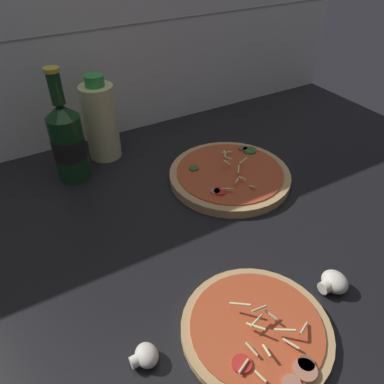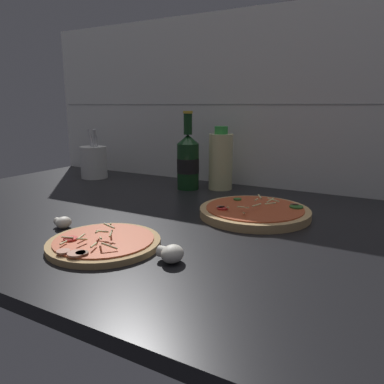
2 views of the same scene
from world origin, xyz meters
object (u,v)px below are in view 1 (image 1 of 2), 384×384
at_px(pizza_near, 257,329).
at_px(pizza_far, 230,175).
at_px(oil_bottle, 103,121).
at_px(beer_bottle, 68,141).
at_px(mushroom_right, 334,282).
at_px(mushroom_left, 145,356).

distance_m(pizza_near, pizza_far, 0.39).
relative_size(pizza_near, oil_bottle, 1.08).
relative_size(beer_bottle, oil_bottle, 1.24).
distance_m(pizza_far, mushroom_right, 0.34).
bearing_deg(pizza_far, oil_bottle, 130.07).
relative_size(pizza_near, mushroom_left, 5.66).
relative_size(pizza_near, mushroom_right, 4.65).
height_order(pizza_far, mushroom_right, pizza_far).
distance_m(pizza_far, beer_bottle, 0.37).
height_order(beer_bottle, mushroom_right, beer_bottle).
height_order(oil_bottle, mushroom_left, oil_bottle).
height_order(pizza_far, oil_bottle, oil_bottle).
height_order(mushroom_left, mushroom_right, mushroom_right).
bearing_deg(pizza_near, mushroom_right, 0.54).
xyz_separation_m(pizza_near, oil_bottle, (-0.02, 0.59, 0.09)).
bearing_deg(mushroom_left, mushroom_right, -7.17).
bearing_deg(beer_bottle, mushroom_right, -62.85).
bearing_deg(pizza_far, beer_bottle, 147.71).
distance_m(pizza_near, beer_bottle, 0.55).
height_order(beer_bottle, oil_bottle, beer_bottle).
distance_m(beer_bottle, oil_bottle, 0.11).
bearing_deg(pizza_far, mushroom_right, -95.06).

